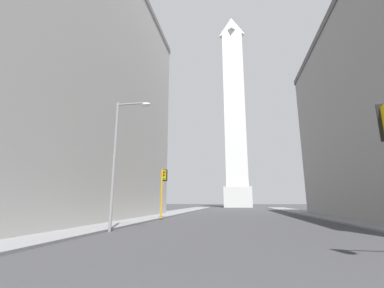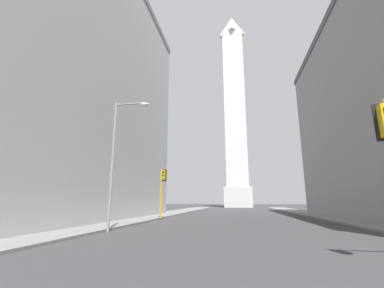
# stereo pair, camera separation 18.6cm
# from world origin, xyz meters

# --- Properties ---
(sidewalk_left) EXTENTS (5.00, 109.14, 0.15)m
(sidewalk_left) POSITION_xyz_m (-11.41, 32.74, 0.07)
(sidewalk_left) COLOR slate
(sidewalk_left) RESTS_ON ground_plane
(sidewalk_right) EXTENTS (5.00, 109.14, 0.15)m
(sidewalk_right) POSITION_xyz_m (11.41, 32.74, 0.07)
(sidewalk_right) COLOR slate
(sidewalk_right) RESTS_ON ground_plane
(building_left) EXTENTS (23.74, 39.21, 30.16)m
(building_left) POSITION_xyz_m (-23.59, 22.61, 15.09)
(building_left) COLOR #B2AFAA
(building_left) RESTS_ON ground_plane
(obelisk) EXTENTS (9.26, 9.26, 74.14)m
(obelisk) POSITION_xyz_m (0.00, 90.95, 35.42)
(obelisk) COLOR silver
(obelisk) RESTS_ON ground_plane
(traffic_light_mid_left) EXTENTS (0.79, 0.52, 5.64)m
(traffic_light_mid_left) POSITION_xyz_m (-8.62, 28.72, 3.72)
(traffic_light_mid_left) COLOR orange
(traffic_light_mid_left) RESTS_ON ground_plane
(street_lamp) EXTENTS (2.61, 0.36, 9.05)m
(street_lamp) POSITION_xyz_m (-8.30, 16.51, 5.45)
(street_lamp) COLOR gray
(street_lamp) RESTS_ON ground_plane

